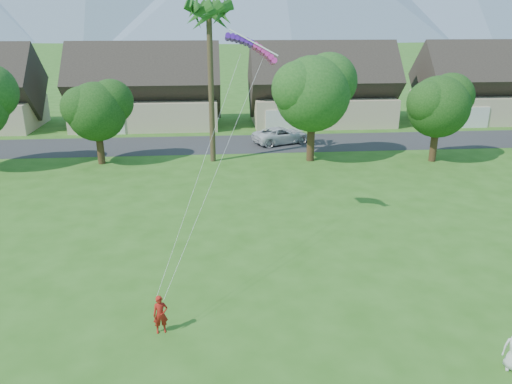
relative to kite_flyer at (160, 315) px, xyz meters
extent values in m
cube|color=#2D2D30|center=(4.02, 28.91, -0.76)|extent=(90.00, 7.00, 0.01)
imported|color=#A31B12|center=(0.00, 0.00, 0.00)|extent=(0.62, 0.47, 1.54)
imported|color=silver|center=(8.42, 28.91, -0.01)|extent=(6.00, 4.36, 1.52)
cube|color=beige|center=(-4.98, 37.91, 0.73)|extent=(15.00, 8.00, 3.00)
cube|color=#382D28|center=(-4.98, 37.91, 4.02)|extent=(15.75, 8.15, 8.15)
cube|color=silver|center=(-9.18, 33.85, 0.33)|extent=(4.80, 0.12, 2.20)
cube|color=beige|center=(14.02, 37.91, 0.73)|extent=(15.00, 8.00, 3.00)
cube|color=#382D28|center=(14.02, 37.91, 4.02)|extent=(15.75, 8.15, 8.15)
cube|color=silver|center=(9.82, 33.85, 0.33)|extent=(4.80, 0.12, 2.20)
cube|color=beige|center=(33.02, 37.91, 0.73)|extent=(15.00, 8.00, 3.00)
cube|color=#382D28|center=(33.02, 37.91, 4.02)|extent=(15.75, 8.15, 8.15)
cube|color=silver|center=(28.82, 33.85, 0.33)|extent=(4.80, 0.12, 2.20)
cylinder|color=#47301C|center=(-6.98, 23.41, 0.32)|extent=(0.56, 0.56, 2.18)
sphere|color=#214916|center=(-6.98, 23.41, 3.45)|extent=(4.62, 4.62, 4.62)
cylinder|color=#47301C|center=(10.02, 22.91, 0.64)|extent=(0.62, 0.62, 2.82)
sphere|color=#214916|center=(10.02, 22.91, 4.69)|extent=(5.98, 5.98, 5.98)
cylinder|color=#47301C|center=(20.02, 21.91, 0.38)|extent=(0.58, 0.58, 2.30)
sphere|color=#214916|center=(20.02, 21.91, 3.69)|extent=(4.90, 4.90, 4.90)
cylinder|color=#4C3D26|center=(2.02, 23.41, 5.23)|extent=(0.44, 0.44, 12.00)
sphere|color=#286021|center=(2.02, 23.41, 11.53)|extent=(3.00, 3.00, 3.00)
cube|color=#5217B2|center=(3.53, 9.12, 9.22)|extent=(1.47, 1.14, 0.50)
cube|color=#DB299A|center=(4.91, 9.12, 9.22)|extent=(1.47, 1.14, 0.50)
camera|label=1|loc=(2.24, -16.35, 10.66)|focal=35.00mm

